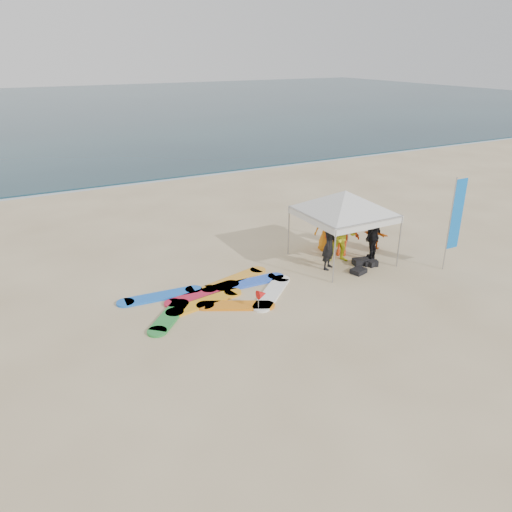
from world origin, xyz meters
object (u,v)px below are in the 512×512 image
object	(u,v)px
canopy_tent	(346,191)
surfboard_spread	(218,295)
person_orange_a	(343,230)
person_black_b	(373,236)
person_orange_b	(327,226)
feather_flag	(456,215)
marker_pennant	(262,294)
person_yellow	(342,236)
person_black_a	(329,245)
person_seated	(375,236)

from	to	relation	value
canopy_tent	surfboard_spread	distance (m)	5.76
person_orange_a	surfboard_spread	distance (m)	5.61
person_black_b	surfboard_spread	bearing A→B (deg)	-25.04
canopy_tent	person_black_b	bearing A→B (deg)	-24.50
person_orange_b	feather_flag	distance (m)	4.52
marker_pennant	person_yellow	bearing A→B (deg)	23.14
canopy_tent	marker_pennant	xyz separation A→B (m)	(-4.33, -1.88, -2.10)
person_black_a	person_black_b	world-z (taller)	person_black_b
person_yellow	canopy_tent	bearing A→B (deg)	69.98
person_black_b	person_seated	distance (m)	1.23
feather_flag	surfboard_spread	bearing A→B (deg)	166.97
person_orange_a	feather_flag	distance (m)	3.89
person_seated	feather_flag	distance (m)	3.21
person_orange_a	person_orange_b	distance (m)	0.73
person_black_b	surfboard_spread	size ratio (longest dim) A/B	0.35
person_black_a	marker_pennant	xyz separation A→B (m)	(-3.48, -1.51, -0.38)
person_yellow	canopy_tent	distance (m)	1.63
canopy_tent	surfboard_spread	world-z (taller)	canopy_tent
person_yellow	person_orange_a	world-z (taller)	person_orange_a
person_seated	marker_pennant	distance (m)	6.57
person_orange_b	feather_flag	size ratio (longest dim) A/B	0.58
person_yellow	person_seated	size ratio (longest dim) A/B	1.90
person_seated	marker_pennant	xyz separation A→B (m)	(-6.18, -2.22, -0.01)
person_yellow	feather_flag	bearing A→B (deg)	-10.71
person_seated	surfboard_spread	size ratio (longest dim) A/B	0.19
surfboard_spread	person_yellow	bearing A→B (deg)	4.78
marker_pennant	surfboard_spread	xyz separation A→B (m)	(-0.80, 1.40, -0.46)
surfboard_spread	person_seated	bearing A→B (deg)	6.71
person_orange_b	surfboard_spread	distance (m)	5.59
person_orange_a	feather_flag	size ratio (longest dim) A/B	0.59
person_black_a	canopy_tent	size ratio (longest dim) A/B	0.45
person_seated	canopy_tent	world-z (taller)	canopy_tent
person_orange_a	person_black_b	distance (m)	1.12
person_black_a	feather_flag	xyz separation A→B (m)	(3.74, -1.96, 1.05)
canopy_tent	person_orange_b	bearing A→B (deg)	82.95
person_black_a	person_orange_a	world-z (taller)	person_orange_a
marker_pennant	person_black_b	bearing A→B (deg)	14.87
person_black_b	canopy_tent	world-z (taller)	canopy_tent
canopy_tent	person_black_a	bearing A→B (deg)	-156.08
person_black_a	feather_flag	distance (m)	4.36
person_orange_b	marker_pennant	distance (m)	5.40
person_black_b	marker_pennant	bearing A→B (deg)	-10.35
person_black_a	canopy_tent	bearing A→B (deg)	-10.44
person_black_a	person_black_b	size ratio (longest dim) A/B	0.96
person_orange_a	surfboard_spread	bearing A→B (deg)	44.35
canopy_tent	marker_pennant	world-z (taller)	canopy_tent
person_black_a	person_seated	distance (m)	2.82
person_yellow	canopy_tent	world-z (taller)	canopy_tent
person_black_a	person_orange_b	distance (m)	1.79
person_black_b	feather_flag	size ratio (longest dim) A/B	0.56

